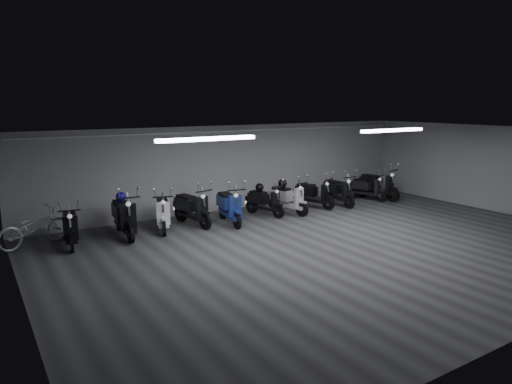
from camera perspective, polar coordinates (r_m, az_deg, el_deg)
floor at (r=11.88m, az=9.66°, el=-6.59°), size 14.00×10.00×0.01m
ceiling at (r=11.36m, az=10.12°, el=7.06°), size 14.00×10.00×0.01m
back_wall at (r=15.56m, az=-2.53°, el=3.05°), size 14.00×0.01×2.80m
left_wall at (r=8.69m, az=-27.14°, el=-4.61°), size 0.01×10.00×2.80m
right_wall at (r=17.00m, az=27.76°, el=2.46°), size 0.01×10.00×2.80m
fluor_strip_left at (r=10.50m, az=-6.01°, el=6.50°), size 2.40×0.18×0.08m
fluor_strip_right at (r=14.20m, az=16.44°, el=7.28°), size 2.40×0.18×0.08m
conduit at (r=15.37m, az=-2.41°, el=7.52°), size 13.60×0.05×0.05m
scooter_0 at (r=12.46m, az=-21.89°, el=-3.35°), size 0.84×1.78×1.27m
scooter_1 at (r=12.82m, az=-15.93°, el=-2.14°), size 0.79×2.01×1.46m
scooter_2 at (r=13.21m, az=-11.40°, el=-1.84°), size 1.14×1.88×1.33m
scooter_3 at (r=13.57m, az=-7.85°, el=-1.29°), size 0.95×1.93×1.38m
scooter_4 at (r=13.67m, az=-3.28°, el=-1.08°), size 0.90×1.94×1.39m
scooter_5 at (r=14.64m, az=1.11°, el=-0.60°), size 1.02×1.72×1.21m
scooter_6 at (r=14.94m, az=3.96°, el=-0.18°), size 0.96×1.86×1.32m
scooter_7 at (r=15.83m, az=7.11°, el=0.33°), size 1.16×1.81×1.28m
scooter_8 at (r=16.36m, az=10.13°, el=0.67°), size 0.71×1.82×1.33m
scooter_9 at (r=17.50m, az=13.58°, el=0.98°), size 0.97×1.69×1.19m
bicycle at (r=12.84m, az=-25.68°, el=-3.45°), size 1.93×1.25×1.18m
scooter_10 at (r=17.68m, az=14.77°, el=1.38°), size 1.02×1.99×1.41m
helmet_0 at (r=14.72m, az=0.43°, el=0.57°), size 0.27×0.27×0.27m
helmet_1 at (r=15.05m, az=3.27°, el=1.07°), size 0.29×0.29×0.29m
helmet_2 at (r=13.01m, az=-16.27°, el=-0.56°), size 0.27×0.27×0.27m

